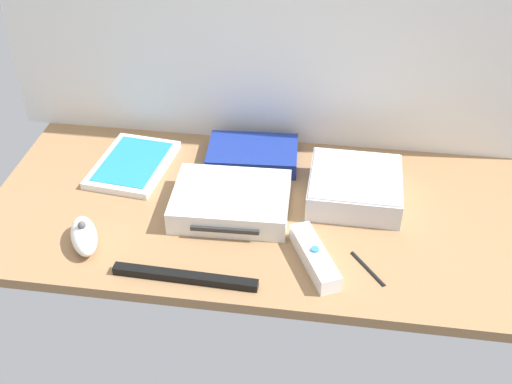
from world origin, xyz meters
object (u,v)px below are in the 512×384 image
Objects in this scene: remote_wand at (314,257)px; sensor_bar at (185,277)px; network_router at (253,155)px; game_console at (231,201)px; mini_computer at (355,187)px; stylus_pen at (368,268)px; game_case at (133,164)px; remote_nunchuk at (84,236)px.

sensor_bar is (-20.43, -6.87, -0.81)cm from remote_wand.
network_router is at bearing 91.50° from remote_wand.
game_console is at bearing 117.79° from remote_wand.
mini_computer is at bearing 46.60° from remote_wand.
sensor_bar is 2.67× the size of stylus_pen.
stylus_pen is (29.35, 6.79, -0.35)cm from sensor_bar.
mini_computer is 1.91× the size of stylus_pen.
sensor_bar is (17.72, -29.73, -0.06)cm from game_case.
game_console reaches higher than sensor_bar.
mini_computer is at bearing -2.67° from remote_nunchuk.
network_router is 2.09× the size of stylus_pen.
game_console is 23.40cm from mini_computer.
game_console is 1.06× the size of game_case.
game_case is 1.37× the size of remote_wand.
remote_nunchuk is 0.45× the size of sensor_bar.
stylus_pen is at bearing -81.68° from mini_computer.
remote_wand reaches higher than stylus_pen.
remote_nunchuk reaches higher than game_case.
mini_computer is 0.72× the size of sensor_bar.
network_router is 1.26× the size of remote_wand.
network_router is (1.56, 16.45, -0.50)cm from game_console.
game_console reaches higher than stylus_pen.
mini_computer reaches higher than stylus_pen.
game_case is 2.26× the size of stylus_pen.
remote_wand is (14.60, -28.41, -0.19)cm from network_router.
remote_nunchuk is at bearing 155.65° from remote_wand.
game_console is at bearing -162.12° from mini_computer.
sensor_bar is (19.02, -5.94, -1.34)cm from remote_nunchuk.
sensor_bar is at bearing -166.97° from stylus_pen.
mini_computer is at bearing 46.06° from sensor_bar.
network_router is 35.77cm from sensor_bar.
game_console is 1.98× the size of remote_nunchuk.
remote_wand is 8.99cm from stylus_pen.
game_console is 1.45× the size of remote_wand.
stylus_pen is (48.37, 0.85, -1.69)cm from remote_nunchuk.
game_console is 16.53cm from network_router.
mini_computer is 0.85× the size of game_case.
game_console is 2.40× the size of stylus_pen.
stylus_pen is (47.07, -22.94, -0.41)cm from game_case.
game_case is 23.86cm from remote_nunchuk.
remote_nunchuk reaches higher than network_router.
game_console is 26.63cm from remote_nunchuk.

